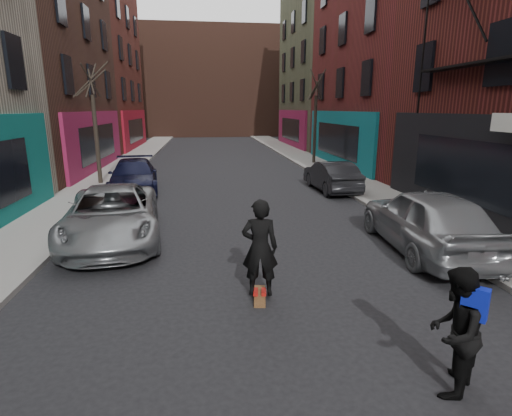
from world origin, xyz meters
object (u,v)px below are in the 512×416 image
object	(u,v)px
parked_left_far	(112,215)
skateboarder	(260,248)
tree_right_far	(316,111)
parked_left_end	(134,176)
pedestrian	(455,331)
tree_left_far	(94,115)
parked_right_end	(331,176)
parked_right_far	(427,220)
skateboard	(260,296)

from	to	relation	value
parked_left_far	skateboarder	bearing A→B (deg)	-55.85
parked_left_far	skateboarder	xyz separation A→B (m)	(3.64, -4.12, 0.31)
skateboarder	tree_right_far	bearing A→B (deg)	-100.55
parked_left_far	parked_left_end	bearing A→B (deg)	87.00
skateboarder	pedestrian	bearing A→B (deg)	133.52
tree_left_far	parked_right_end	size ratio (longest dim) A/B	1.57
tree_left_far	skateboarder	size ratio (longest dim) A/B	3.37
parked_right_far	skateboarder	xyz separation A→B (m)	(-4.71, -2.16, 0.21)
pedestrian	parked_left_far	bearing A→B (deg)	-94.53
skateboard	parked_left_end	bearing A→B (deg)	118.66
skateboard	pedestrian	bearing A→B (deg)	-46.48
tree_right_far	skateboarder	world-z (taller)	tree_right_far
parked_left_far	tree_left_far	bearing A→B (deg)	98.23
skateboard	parked_right_far	bearing A→B (deg)	32.49
tree_left_far	skateboarder	world-z (taller)	tree_left_far
tree_left_far	tree_right_far	world-z (taller)	tree_right_far
parked_left_end	skateboard	world-z (taller)	parked_left_end
parked_right_end	skateboarder	xyz separation A→B (m)	(-4.71, -10.16, 0.38)
parked_left_far	parked_right_end	bearing A→B (deg)	28.53
skateboarder	parked_right_far	bearing A→B (deg)	-147.51
parked_left_far	pedestrian	xyz separation A→B (m)	(5.77, -7.09, 0.13)
tree_left_far	parked_left_end	size ratio (longest dim) A/B	1.30
tree_left_far	skateboarder	distance (m)	14.46
skateboard	pedestrian	xyz separation A→B (m)	(2.13, -2.97, 0.83)
tree_right_far	pedestrian	xyz separation A→B (m)	(-4.18, -21.88, -2.65)
parked_right_far	pedestrian	distance (m)	5.74
parked_left_far	skateboard	bearing A→B (deg)	-55.85
tree_right_far	parked_right_far	bearing A→B (deg)	-95.46
parked_left_far	skateboarder	size ratio (longest dim) A/B	2.82
parked_right_end	skateboarder	size ratio (longest dim) A/B	2.15
parked_right_end	skateboard	world-z (taller)	parked_right_end
skateboarder	pedestrian	xyz separation A→B (m)	(2.13, -2.97, -0.18)
parked_left_end	parked_right_end	world-z (taller)	parked_left_end
pedestrian	tree_right_far	bearing A→B (deg)	-144.49
parked_right_far	pedestrian	bearing A→B (deg)	67.15
skateboarder	parked_left_far	bearing A→B (deg)	-40.62
parked_left_end	skateboarder	xyz separation A→B (m)	(4.16, -10.98, 0.34)
parked_left_far	parked_right_end	distance (m)	10.31
skateboard	tree_left_far	bearing A→B (deg)	123.16
skateboarder	tree_left_far	bearing A→B (deg)	-56.84
tree_left_far	pedestrian	distance (m)	18.05
parked_left_far	parked_right_end	size ratio (longest dim) A/B	1.31
tree_right_far	pedestrian	world-z (taller)	tree_right_far
tree_right_far	parked_left_far	bearing A→B (deg)	-123.95
parked_left_far	skateboarder	world-z (taller)	skateboarder
tree_left_far	skateboarder	xyz separation A→B (m)	(6.09, -12.91, -2.31)
tree_left_far	parked_right_far	bearing A→B (deg)	-44.88
parked_left_far	parked_left_end	distance (m)	6.87
parked_left_far	skateboard	world-z (taller)	parked_left_far
parked_left_end	pedestrian	world-z (taller)	pedestrian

